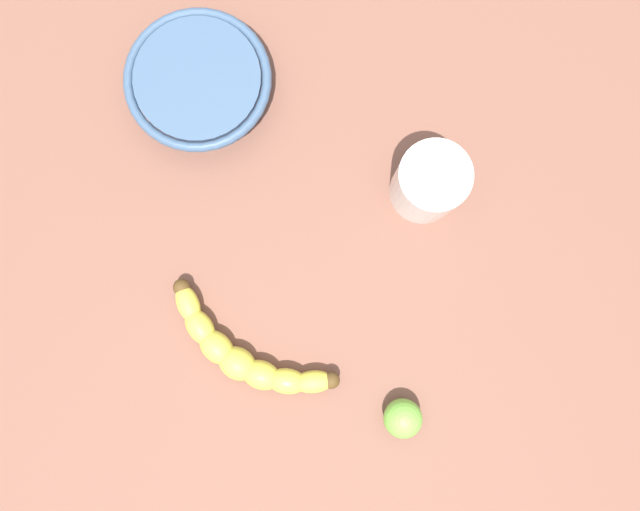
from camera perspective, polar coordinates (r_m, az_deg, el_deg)
name	(u,v)px	position (r cm, az deg, el deg)	size (l,w,h in cm)	color
wooden_tabletop	(281,252)	(79.99, -3.57, 0.33)	(120.00, 120.00, 3.00)	brown
banana	(243,355)	(76.85, -7.08, -9.00)	(21.65, 12.84, 3.84)	yellow
smoothie_glass	(428,184)	(76.18, 9.89, 6.48)	(8.47, 8.47, 9.58)	silver
ceramic_bowl	(200,84)	(81.41, -10.95, 15.19)	(18.14, 18.14, 5.02)	#3D5675
lime_fruit	(403,418)	(77.39, 7.59, -14.56)	(4.69, 4.69, 4.69)	#75C142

